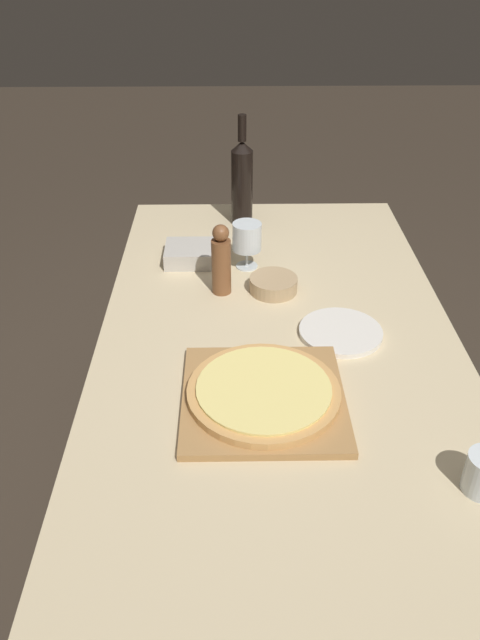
# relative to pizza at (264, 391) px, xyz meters

# --- Properties ---
(ground_plane) EXTENTS (12.00, 12.00, 0.00)m
(ground_plane) POSITION_rel_pizza_xyz_m (0.05, 0.23, -0.80)
(ground_plane) COLOR #382D23
(dining_table) EXTENTS (0.92, 1.74, 0.78)m
(dining_table) POSITION_rel_pizza_xyz_m (0.05, 0.23, -0.12)
(dining_table) COLOR #CCB78E
(dining_table) RESTS_ON ground_plane
(cutting_board) EXTENTS (0.36, 0.36, 0.02)m
(cutting_board) POSITION_rel_pizza_xyz_m (0.00, -0.00, -0.02)
(cutting_board) COLOR #A87A47
(cutting_board) RESTS_ON dining_table
(pizza) EXTENTS (0.34, 0.34, 0.02)m
(pizza) POSITION_rel_pizza_xyz_m (0.00, 0.00, 0.00)
(pizza) COLOR tan
(pizza) RESTS_ON cutting_board
(wine_bottle) EXTENTS (0.07, 0.07, 0.37)m
(wine_bottle) POSITION_rel_pizza_xyz_m (-0.03, 0.94, 0.12)
(wine_bottle) COLOR black
(wine_bottle) RESTS_ON dining_table
(pepper_mill) EXTENTS (0.05, 0.05, 0.21)m
(pepper_mill) POSITION_rel_pizza_xyz_m (-0.10, 0.48, 0.07)
(pepper_mill) COLOR brown
(pepper_mill) RESTS_ON dining_table
(wine_glass) EXTENTS (0.09, 0.09, 0.14)m
(wine_glass) POSITION_rel_pizza_xyz_m (-0.02, 0.62, 0.07)
(wine_glass) COLOR silver
(wine_glass) RESTS_ON dining_table
(small_bowl) EXTENTS (0.14, 0.14, 0.04)m
(small_bowl) POSITION_rel_pizza_xyz_m (0.05, 0.48, -0.01)
(small_bowl) COLOR tan
(small_bowl) RESTS_ON dining_table
(dinner_plate) EXTENTS (0.21, 0.21, 0.01)m
(dinner_plate) POSITION_rel_pizza_xyz_m (0.21, 0.26, -0.02)
(dinner_plate) COLOR silver
(dinner_plate) RESTS_ON dining_table
(food_container) EXTENTS (0.19, 0.14, 0.05)m
(food_container) POSITION_rel_pizza_xyz_m (-0.18, 0.66, -0.00)
(food_container) COLOR #BCB7AD
(food_container) RESTS_ON dining_table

